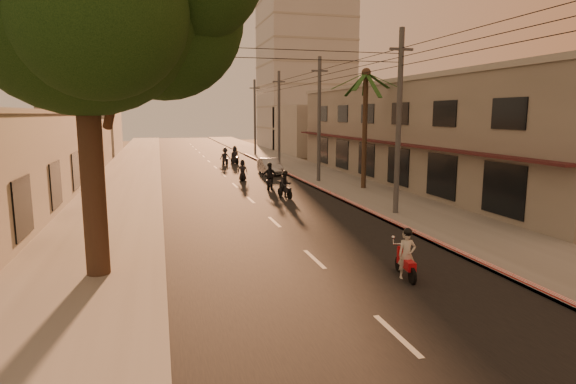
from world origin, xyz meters
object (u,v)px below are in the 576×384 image
(scooter_far_a, at_px, (243,171))
(parked_car, at_px, (270,166))
(scooter_mid_b, at_px, (270,177))
(scooter_mid_a, at_px, (285,185))
(palm_tree, at_px, (366,80))
(scooter_far_b, at_px, (225,157))
(scooter_far_c, at_px, (235,156))
(scooter_red, at_px, (407,256))

(scooter_far_a, relative_size, parked_car, 0.40)
(scooter_mid_b, height_order, scooter_far_a, scooter_mid_b)
(scooter_mid_a, bearing_deg, palm_tree, 3.23)
(scooter_far_b, xyz_separation_m, scooter_far_c, (1.06, 0.65, 0.03))
(scooter_mid_a, height_order, scooter_mid_b, scooter_mid_b)
(scooter_far_c, bearing_deg, scooter_red, -104.66)
(scooter_far_b, bearing_deg, scooter_mid_b, -96.54)
(parked_car, bearing_deg, scooter_mid_a, -97.98)
(scooter_far_a, bearing_deg, scooter_mid_a, -69.51)
(palm_tree, xyz_separation_m, scooter_far_c, (-5.71, 18.73, -6.32))
(scooter_red, distance_m, scooter_mid_b, 18.15)
(scooter_far_a, height_order, scooter_far_b, scooter_far_b)
(scooter_mid_a, relative_size, scooter_far_b, 0.95)
(scooter_mid_a, distance_m, scooter_far_c, 20.50)
(scooter_mid_a, bearing_deg, scooter_far_c, 76.07)
(scooter_mid_b, bearing_deg, scooter_far_b, 113.95)
(scooter_mid_b, relative_size, scooter_far_b, 1.03)
(palm_tree, bearing_deg, scooter_mid_b, 165.25)
(scooter_mid_b, relative_size, scooter_far_c, 1.00)
(scooter_far_a, distance_m, parked_car, 4.32)
(scooter_far_c, bearing_deg, scooter_far_b, -162.84)
(scooter_far_a, distance_m, scooter_far_c, 12.49)
(parked_car, relative_size, scooter_far_c, 2.21)
(palm_tree, distance_m, scooter_mid_b, 8.88)
(scooter_far_b, bearing_deg, parked_car, -82.30)
(parked_car, bearing_deg, scooter_far_b, 107.07)
(palm_tree, distance_m, scooter_red, 18.72)
(scooter_red, bearing_deg, scooter_mid_a, 97.80)
(scooter_mid_b, xyz_separation_m, scooter_far_b, (-0.75, 16.49, -0.03))
(scooter_red, relative_size, scooter_mid_b, 0.90)
(scooter_mid_b, height_order, scooter_far_c, scooter_far_c)
(scooter_far_a, bearing_deg, palm_tree, -29.86)
(scooter_mid_b, bearing_deg, parked_car, 98.44)
(scooter_red, distance_m, parked_car, 26.18)
(scooter_red, bearing_deg, palm_tree, 78.43)
(palm_tree, bearing_deg, scooter_far_a, 138.16)
(scooter_far_c, bearing_deg, palm_tree, -87.39)
(scooter_far_a, bearing_deg, scooter_far_b, 100.66)
(palm_tree, xyz_separation_m, scooter_mid_b, (-6.03, 1.59, -6.32))
(scooter_red, bearing_deg, scooter_far_a, 100.91)
(scooter_mid_a, bearing_deg, parked_car, 68.20)
(scooter_far_c, bearing_deg, scooter_mid_b, -105.42)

